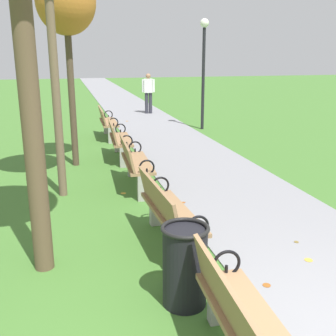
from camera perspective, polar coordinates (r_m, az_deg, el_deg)
paved_walkway at (r=20.60m, az=-6.12°, el=8.90°), size 2.42×44.00×0.02m
park_bench_1 at (r=3.29m, az=10.90°, el=-21.08°), size 0.54×1.62×0.90m
park_bench_2 at (r=5.24m, az=0.01°, el=-6.17°), size 0.54×1.62×0.90m
park_bench_3 at (r=7.60m, az=-4.71°, el=0.79°), size 0.54×1.62×0.90m
park_bench_4 at (r=9.71m, az=-6.90°, el=4.03°), size 0.55×1.62×0.90m
park_bench_5 at (r=12.20m, az=-8.49°, el=6.37°), size 0.50×1.61×0.90m
tree_3 at (r=9.19m, az=-14.06°, el=21.30°), size 1.22×1.22×4.13m
pedestrian_walking at (r=17.06m, az=-2.76°, el=10.66°), size 0.52×0.28×1.62m
trash_bin at (r=4.14m, az=2.36°, el=-13.42°), size 0.48×0.48×0.84m
lamp_post at (r=13.50m, az=5.01°, el=15.14°), size 0.28×0.28×3.48m
scattered_leaves at (r=6.18m, az=9.63°, el=-7.55°), size 3.03×13.50×0.02m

